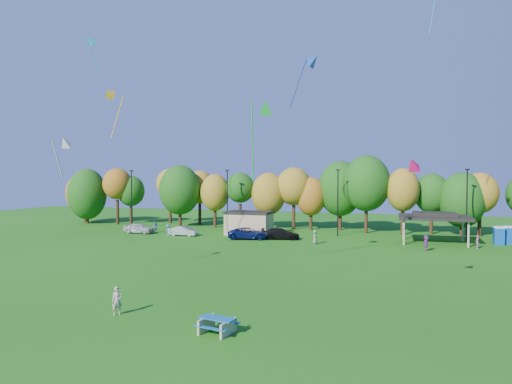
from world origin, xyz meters
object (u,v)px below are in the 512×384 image
(porta_potties, at_px, (511,236))
(car_c, at_px, (249,233))
(picnic_table, at_px, (217,324))
(kite_flyer, at_px, (117,301))
(car_a, at_px, (139,228))
(car_d, at_px, (281,234))
(car_b, at_px, (183,231))

(porta_potties, distance_m, car_c, 31.50)
(picnic_table, distance_m, car_c, 35.29)
(kite_flyer, distance_m, car_c, 32.95)
(car_a, distance_m, car_c, 16.79)
(kite_flyer, bearing_deg, car_a, 78.19)
(picnic_table, bearing_deg, kite_flyer, -179.29)
(picnic_table, relative_size, car_d, 0.43)
(porta_potties, height_order, picnic_table, porta_potties)
(car_b, bearing_deg, car_d, -90.35)
(picnic_table, bearing_deg, car_a, 137.20)
(porta_potties, xyz_separation_m, car_d, (-27.20, -3.43, -0.38))
(porta_potties, xyz_separation_m, car_a, (-47.93, -3.57, -0.34))
(porta_potties, relative_size, car_c, 0.70)
(porta_potties, xyz_separation_m, kite_flyer, (-28.48, -37.37, -0.26))
(car_b, bearing_deg, car_c, -95.95)
(car_a, xyz_separation_m, car_d, (20.73, 0.14, -0.04))
(car_c, bearing_deg, picnic_table, -177.55)
(porta_potties, height_order, car_d, porta_potties)
(picnic_table, height_order, car_d, car_d)
(car_c, distance_m, car_d, 4.12)
(car_c, bearing_deg, porta_potties, -94.89)
(car_b, distance_m, car_d, 13.56)
(picnic_table, height_order, car_c, car_c)
(kite_flyer, relative_size, car_b, 0.43)
(picnic_table, height_order, kite_flyer, kite_flyer)
(kite_flyer, distance_m, car_a, 39.00)
(car_a, bearing_deg, car_d, -88.21)
(car_d, bearing_deg, picnic_table, 178.41)
(car_a, bearing_deg, porta_potties, -84.33)
(porta_potties, height_order, car_a, porta_potties)
(car_b, relative_size, car_c, 0.73)
(picnic_table, xyz_separation_m, car_d, (-5.52, 35.09, 0.24))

